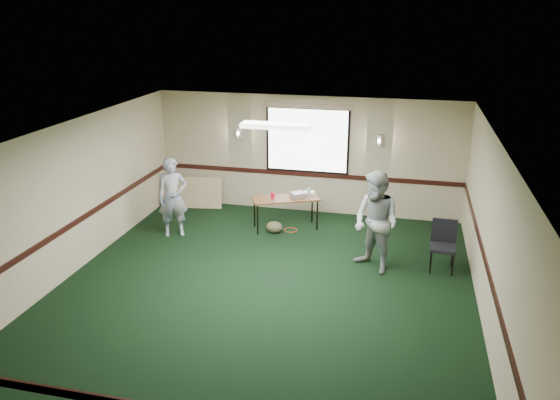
% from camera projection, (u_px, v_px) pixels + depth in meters
% --- Properties ---
extents(ground, '(8.00, 8.00, 0.00)m').
position_uv_depth(ground, '(262.00, 292.00, 9.21)').
color(ground, black).
rests_on(ground, ground).
extents(room_shell, '(8.00, 8.02, 8.00)m').
position_uv_depth(room_shell, '(290.00, 168.00, 10.62)').
color(room_shell, tan).
rests_on(room_shell, ground).
extents(folding_table, '(1.51, 1.09, 0.70)m').
position_uv_depth(folding_table, '(286.00, 200.00, 11.64)').
color(folding_table, '#563418').
rests_on(folding_table, ground).
extents(projector, '(0.37, 0.37, 0.10)m').
position_uv_depth(projector, '(298.00, 195.00, 11.66)').
color(projector, gray).
rests_on(projector, folding_table).
extents(game_console, '(0.25, 0.22, 0.06)m').
position_uv_depth(game_console, '(309.00, 193.00, 11.85)').
color(game_console, white).
rests_on(game_console, folding_table).
extents(red_cup, '(0.09, 0.09, 0.13)m').
position_uv_depth(red_cup, '(273.00, 195.00, 11.57)').
color(red_cup, red).
rests_on(red_cup, folding_table).
extents(water_bottle, '(0.05, 0.05, 0.18)m').
position_uv_depth(water_bottle, '(309.00, 192.00, 11.66)').
color(water_bottle, '#7EA9CE').
rests_on(water_bottle, folding_table).
extents(duffel_bag, '(0.41, 0.35, 0.25)m').
position_uv_depth(duffel_bag, '(274.00, 227.00, 11.58)').
color(duffel_bag, '#483E29').
rests_on(duffel_bag, ground).
extents(cable_coil, '(0.33, 0.33, 0.01)m').
position_uv_depth(cable_coil, '(291.00, 230.00, 11.73)').
color(cable_coil, '#C83F19').
rests_on(cable_coil, ground).
extents(folded_table, '(1.46, 0.44, 0.74)m').
position_uv_depth(folded_table, '(192.00, 193.00, 12.97)').
color(folded_table, tan).
rests_on(folded_table, ground).
extents(conference_chair, '(0.47, 0.48, 0.92)m').
position_uv_depth(conference_chair, '(443.00, 241.00, 9.88)').
color(conference_chair, black).
rests_on(conference_chair, ground).
extents(person_left, '(0.72, 0.63, 1.66)m').
position_uv_depth(person_left, '(173.00, 197.00, 11.25)').
color(person_left, '#446495').
rests_on(person_left, ground).
extents(person_right, '(1.14, 1.11, 1.85)m').
position_uv_depth(person_right, '(376.00, 223.00, 9.68)').
color(person_right, '#7A9EBE').
rests_on(person_right, ground).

